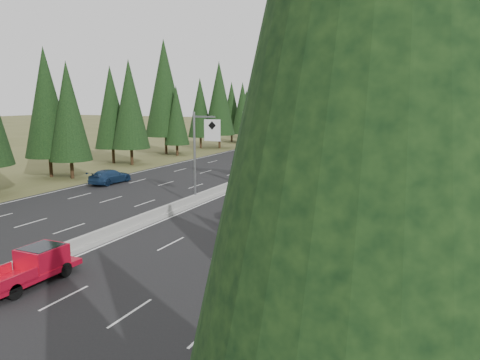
# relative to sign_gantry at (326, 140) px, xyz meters

# --- Properties ---
(road) EXTENTS (32.00, 260.00, 0.08)m
(road) POSITION_rel_sign_gantry_xyz_m (-8.92, 45.12, -5.23)
(road) COLOR black
(road) RESTS_ON ground
(shoulder_right) EXTENTS (3.60, 260.00, 0.06)m
(shoulder_right) POSITION_rel_sign_gantry_xyz_m (8.88, 45.12, -5.24)
(shoulder_right) COLOR olive
(shoulder_right) RESTS_ON ground
(shoulder_left) EXTENTS (3.60, 260.00, 0.06)m
(shoulder_left) POSITION_rel_sign_gantry_xyz_m (-26.72, 45.12, -5.24)
(shoulder_left) COLOR #464B23
(shoulder_left) RESTS_ON ground
(median_barrier) EXTENTS (0.70, 260.00, 0.85)m
(median_barrier) POSITION_rel_sign_gantry_xyz_m (-8.92, 45.12, -4.85)
(median_barrier) COLOR gray
(median_barrier) RESTS_ON road
(sign_gantry) EXTENTS (16.75, 0.98, 7.80)m
(sign_gantry) POSITION_rel_sign_gantry_xyz_m (0.00, 0.00, 0.00)
(sign_gantry) COLOR slate
(sign_gantry) RESTS_ON road
(hov_sign_pole) EXTENTS (2.80, 0.50, 8.00)m
(hov_sign_pole) POSITION_rel_sign_gantry_xyz_m (-8.33, -9.92, -0.54)
(hov_sign_pole) COLOR slate
(hov_sign_pole) RESTS_ON road
(tree_row_right) EXTENTS (11.85, 245.28, 18.59)m
(tree_row_right) POSITION_rel_sign_gantry_xyz_m (13.20, 43.20, 3.62)
(tree_row_right) COLOR black
(tree_row_right) RESTS_ON ground
(tree_row_left) EXTENTS (12.27, 245.92, 18.83)m
(tree_row_left) POSITION_rel_sign_gantry_xyz_m (-30.75, 38.89, 4.04)
(tree_row_left) COLOR black
(tree_row_left) RESTS_ON ground
(silver_minivan) EXTENTS (3.14, 5.96, 1.60)m
(silver_minivan) POSITION_rel_sign_gantry_xyz_m (-2.94, -11.63, -4.39)
(silver_minivan) COLOR #A4A3A8
(silver_minivan) RESTS_ON road
(red_pickup) EXTENTS (1.88, 5.27, 1.72)m
(red_pickup) POSITION_rel_sign_gantry_xyz_m (-7.42, -28.46, -4.24)
(red_pickup) COLOR black
(red_pickup) RESTS_ON road
(car_ahead_green) EXTENTS (2.08, 4.41, 1.46)m
(car_ahead_green) POSITION_rel_sign_gantry_xyz_m (-7.42, 33.27, -4.46)
(car_ahead_green) COLOR #155D40
(car_ahead_green) RESTS_ON road
(car_ahead_dkred) EXTENTS (1.49, 4.13, 1.36)m
(car_ahead_dkred) POSITION_rel_sign_gantry_xyz_m (5.58, 25.17, -4.51)
(car_ahead_dkred) COLOR #61130D
(car_ahead_dkred) RESTS_ON road
(car_ahead_dkgrey) EXTENTS (1.91, 4.47, 1.29)m
(car_ahead_dkgrey) POSITION_rel_sign_gantry_xyz_m (-2.76, 52.41, -4.55)
(car_ahead_dkgrey) COLOR black
(car_ahead_dkgrey) RESTS_ON road
(car_ahead_white) EXTENTS (2.34, 4.96, 1.37)m
(car_ahead_white) POSITION_rel_sign_gantry_xyz_m (-0.81, 78.08, -4.50)
(car_ahead_white) COLOR silver
(car_ahead_white) RESTS_ON road
(car_ahead_far) EXTENTS (1.77, 4.27, 1.44)m
(car_ahead_far) POSITION_rel_sign_gantry_xyz_m (-5.55, 89.75, -4.47)
(car_ahead_far) COLOR #232325
(car_ahead_far) RESTS_ON road
(car_onc_near) EXTENTS (1.59, 4.23, 1.38)m
(car_onc_near) POSITION_rel_sign_gantry_xyz_m (-10.42, 13.02, -4.50)
(car_onc_near) COLOR black
(car_onc_near) RESTS_ON road
(car_onc_blue) EXTENTS (2.25, 5.36, 1.55)m
(car_onc_blue) POSITION_rel_sign_gantry_xyz_m (-22.44, -4.88, -4.42)
(car_onc_blue) COLOR navy
(car_onc_blue) RESTS_ON road
(car_onc_white) EXTENTS (2.13, 4.80, 1.60)m
(car_onc_white) POSITION_rel_sign_gantry_xyz_m (-10.42, 21.01, -4.39)
(car_onc_white) COLOR silver
(car_onc_white) RESTS_ON road
(car_onc_far) EXTENTS (3.04, 5.89, 1.59)m
(car_onc_far) POSITION_rel_sign_gantry_xyz_m (-19.37, 55.44, -4.39)
(car_onc_far) COLOR black
(car_onc_far) RESTS_ON road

